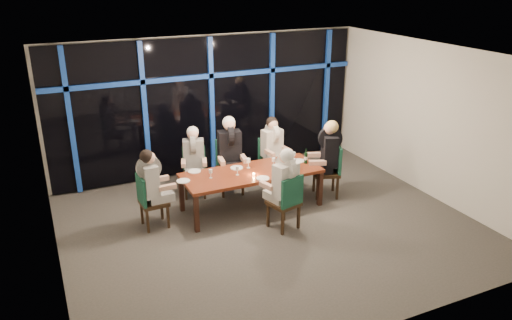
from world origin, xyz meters
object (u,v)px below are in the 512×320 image
(diner_end_right, at_px, (328,148))
(chair_far_left, at_px, (194,169))
(diner_far_right, at_px, (273,141))
(chair_far_right, at_px, (271,158))
(diner_end_left, at_px, (152,177))
(diner_near_mid, at_px, (284,177))
(diner_far_mid, at_px, (230,144))
(diner_far_left, at_px, (194,152))
(water_pitcher, at_px, (292,164))
(chair_end_right, at_px, (331,168))
(chair_end_left, at_px, (149,199))
(wine_bottle, at_px, (306,158))
(dining_table, at_px, (252,175))
(chair_near_mid, at_px, (287,200))
(chair_far_mid, at_px, (229,163))

(diner_end_right, bearing_deg, chair_far_left, -94.88)
(diner_far_right, xyz_separation_m, diner_end_right, (0.70, -0.97, 0.07))
(chair_far_right, distance_m, diner_end_left, 2.88)
(diner_end_left, relative_size, diner_near_mid, 0.97)
(chair_far_left, xyz_separation_m, diner_far_mid, (0.68, -0.23, 0.49))
(diner_far_left, relative_size, diner_far_mid, 0.90)
(diner_end_right, height_order, water_pitcher, diner_end_right)
(chair_far_left, bearing_deg, chair_end_right, -8.87)
(chair_far_right, height_order, chair_end_right, chair_end_right)
(diner_far_mid, bearing_deg, diner_far_left, 177.08)
(chair_end_left, relative_size, diner_end_right, 0.95)
(diner_far_left, bearing_deg, diner_near_mid, -45.38)
(chair_end_right, xyz_separation_m, diner_end_right, (-0.08, 0.03, 0.42))
(chair_far_right, height_order, wine_bottle, wine_bottle)
(wine_bottle, bearing_deg, diner_near_mid, -136.83)
(diner_far_left, height_order, diner_far_mid, diner_far_mid)
(diner_far_mid, relative_size, diner_end_right, 1.02)
(dining_table, distance_m, diner_end_right, 1.62)
(chair_near_mid, distance_m, diner_end_left, 2.36)
(wine_bottle, bearing_deg, chair_end_left, 177.81)
(dining_table, distance_m, chair_near_mid, 1.05)
(chair_far_left, bearing_deg, diner_far_left, -90.00)
(chair_far_left, relative_size, diner_end_right, 0.94)
(wine_bottle, bearing_deg, chair_near_mid, -133.55)
(chair_end_right, height_order, diner_far_right, diner_far_right)
(chair_end_left, height_order, chair_end_right, chair_end_right)
(chair_far_right, relative_size, diner_end_right, 0.96)
(chair_far_mid, bearing_deg, chair_far_left, 177.82)
(chair_near_mid, distance_m, diner_end_right, 1.70)
(diner_end_left, bearing_deg, diner_far_right, -76.58)
(chair_far_mid, relative_size, diner_far_right, 1.12)
(chair_near_mid, bearing_deg, chair_end_left, -41.55)
(chair_end_right, bearing_deg, diner_end_left, -71.89)
(chair_near_mid, xyz_separation_m, diner_far_mid, (-0.31, 1.85, 0.47))
(dining_table, height_order, chair_far_left, chair_far_left)
(diner_end_right, xyz_separation_m, wine_bottle, (-0.45, 0.05, -0.15))
(diner_near_mid, bearing_deg, wine_bottle, -151.64)
(chair_end_left, distance_m, diner_end_left, 0.40)
(chair_far_left, bearing_deg, dining_table, -36.48)
(chair_far_right, bearing_deg, dining_table, -137.80)
(chair_far_left, relative_size, diner_far_left, 1.03)
(chair_far_mid, height_order, diner_near_mid, diner_near_mid)
(dining_table, distance_m, diner_far_mid, 0.90)
(diner_end_left, distance_m, diner_near_mid, 2.27)
(diner_end_right, height_order, wine_bottle, diner_end_right)
(diner_end_left, bearing_deg, water_pitcher, -99.72)
(diner_far_left, relative_size, water_pitcher, 4.26)
(chair_far_mid, height_order, diner_far_right, diner_far_right)
(dining_table, distance_m, chair_end_right, 1.67)
(chair_far_left, height_order, chair_near_mid, chair_near_mid)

